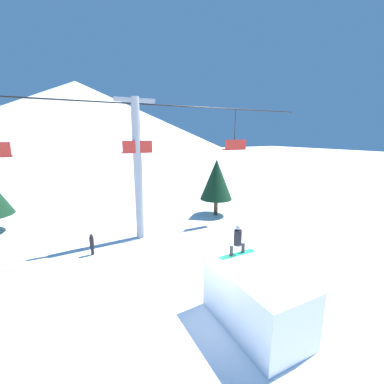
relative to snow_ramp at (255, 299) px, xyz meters
name	(u,v)px	position (x,y,z in m)	size (l,w,h in m)	color
ground_plane	(218,315)	(-0.85, 0.99, -1.02)	(220.00, 220.00, 0.00)	white
mountain_ridge	(79,122)	(-0.85, 65.16, 8.55)	(86.78, 86.78, 19.13)	silver
snow_ramp	(255,299)	(0.00, 0.00, 0.00)	(2.08, 3.66, 2.03)	white
snowboarder	(238,241)	(0.19, 1.37, 1.58)	(1.58, 0.30, 1.20)	#1E9E6B
chairlift	(138,161)	(-1.34, 9.57, 3.97)	(25.47, 0.52, 8.72)	#9E9EA3
pine_tree_near	(216,180)	(5.64, 11.54, 1.96)	(2.64, 2.64, 4.64)	#4C3823
distant_skier	(92,243)	(-4.45, 8.32, -0.35)	(0.24, 0.24, 1.23)	black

